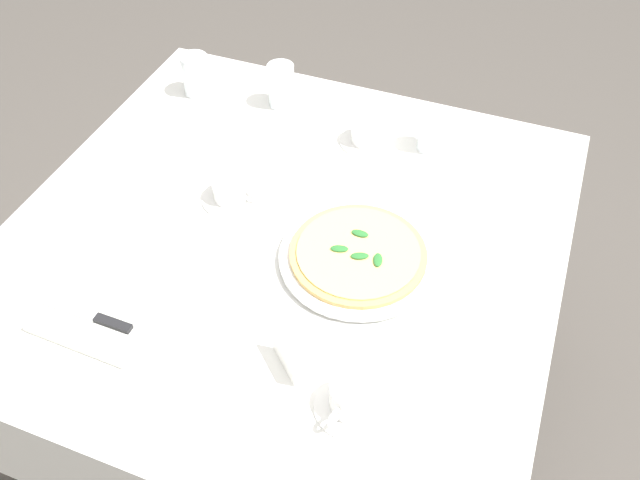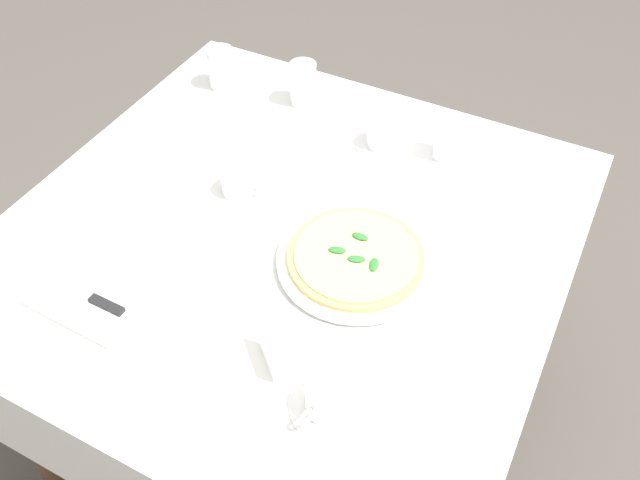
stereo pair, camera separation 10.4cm
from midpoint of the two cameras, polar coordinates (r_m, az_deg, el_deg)
name	(u,v)px [view 2 (the right image)]	position (r m, az deg, el deg)	size (l,w,h in m)	color
ground_plane	(295,404)	(2.02, -0.60, -13.85)	(8.00, 8.00, 0.00)	#4C4742
dining_table	(288,269)	(1.52, -0.77, -2.53)	(1.15, 1.15, 0.73)	white
pizza_plate	(356,261)	(1.36, 5.24, -1.84)	(0.32, 0.32, 0.02)	white
pizza	(356,256)	(1.35, 5.28, -1.45)	(0.28, 0.28, 0.02)	#DBAD60
coffee_cup_back_corner	(239,184)	(1.50, -4.94, 4.70)	(0.13, 0.13, 0.06)	white
coffee_cup_far_right	(327,400)	(1.15, 3.28, -13.53)	(0.13, 0.13, 0.06)	white
coffee_cup_right_edge	(383,136)	(1.64, 7.21, 8.67)	(0.13, 0.13, 0.06)	white
water_glass_left_edge	(222,70)	(1.84, -6.71, 14.05)	(0.07, 0.07, 0.11)	white
water_glass_far_left	(303,85)	(1.76, 0.30, 12.94)	(0.07, 0.07, 0.11)	white
water_glass_center_back	(448,141)	(1.62, 12.64, 8.14)	(0.07, 0.07, 0.10)	white
napkin_folded	(89,300)	(1.35, -16.94, -5.03)	(0.22, 0.14, 0.02)	white
dinner_knife	(86,295)	(1.34, -17.15, -4.61)	(0.20, 0.02, 0.01)	silver
menu_card	(267,354)	(1.20, -2.06, -9.72)	(0.07, 0.06, 0.06)	white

